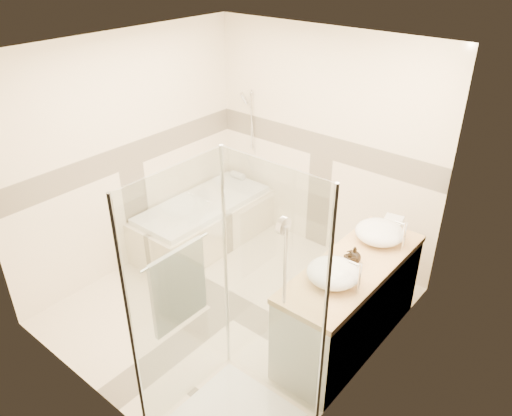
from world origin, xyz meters
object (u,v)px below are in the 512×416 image
Objects in this scene: shower_enclosure at (227,367)px; vessel_sink_near at (380,232)px; vessel_sink_far at (333,273)px; bathtub at (204,221)px; amenity_bottle_a at (350,259)px; vanity at (350,304)px; amenity_bottle_b at (354,255)px.

shower_enclosure is 4.69× the size of vessel_sink_near.
bathtub is at bearing 162.75° from vessel_sink_far.
amenity_bottle_a is at bearing 77.37° from shower_enclosure.
vanity reaches higher than bathtub.
bathtub is at bearing 170.75° from vanity.
shower_enclosure is (1.86, -1.62, 0.20)m from bathtub.
amenity_bottle_b is (0.00, 0.08, -0.01)m from amenity_bottle_a.
bathtub is 4.02× the size of vessel_sink_far.
vessel_sink_far is at bearing -17.25° from bathtub.
vessel_sink_far reaches higher than bathtub.
vessel_sink_far is at bearing -90.00° from amenity_bottle_b.
vessel_sink_far reaches higher than vanity.
amenity_bottle_a is 1.07× the size of amenity_bottle_b.
amenity_bottle_a is at bearing 90.00° from vessel_sink_far.
shower_enclosure is at bearing -98.92° from vessel_sink_near.
vessel_sink_far is 0.26m from amenity_bottle_a.
bathtub is 2.24m from amenity_bottle_b.
shower_enclosure is at bearing -102.97° from vanity.
vessel_sink_far is (0.27, 0.96, 0.43)m from shower_enclosure.
vanity is at bearing 69.43° from amenity_bottle_a.
shower_enclosure is at bearing -102.63° from amenity_bottle_a.
bathtub is 10.49× the size of amenity_bottle_a.
vessel_sink_near is 0.52m from amenity_bottle_a.
amenity_bottle_a is (0.27, 1.22, 0.43)m from shower_enclosure.
vessel_sink_near reaches higher than bathtub.
vanity is at bearing 77.03° from shower_enclosure.
shower_enclosure reaches higher than vanity.
amenity_bottle_b is (0.27, 1.29, 0.42)m from shower_enclosure.
shower_enclosure is (-0.29, -1.27, 0.08)m from vanity.
amenity_bottle_a is at bearing -10.72° from bathtub.
vanity is at bearing -47.91° from amenity_bottle_b.
amenity_bottle_b is at bearing 132.09° from vanity.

